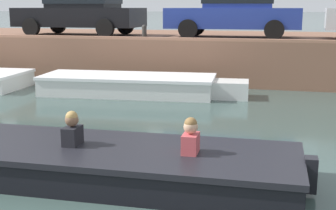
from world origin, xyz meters
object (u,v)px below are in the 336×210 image
Objects in this scene: boat_moored_central_white at (136,85)px; mooring_bollard_mid at (144,31)px; car_left_inner_blue at (235,11)px; car_leftmost_black at (81,11)px; motorboat_passing at (107,163)px.

mooring_bollard_mid reaches higher than boat_moored_central_white.
car_left_inner_blue is at bearing 56.53° from boat_moored_central_white.
car_leftmost_black reaches higher than boat_moored_central_white.
boat_moored_central_white is at bearing -79.87° from mooring_bollard_mid.
boat_moored_central_white is 12.74× the size of mooring_bollard_mid.
mooring_bollard_mid is at bearing -149.82° from car_left_inner_blue.
mooring_bollard_mid reaches higher than motorboat_passing.
motorboat_passing is 1.34× the size of car_leftmost_black.
car_leftmost_black is at bearing 132.45° from boat_moored_central_white.
car_leftmost_black is (-4.68, 9.55, 1.97)m from motorboat_passing.
motorboat_passing is at bearing -75.58° from boat_moored_central_white.
mooring_bollard_mid is at bearing -28.44° from car_leftmost_black.
car_left_inner_blue is (2.24, 3.39, 1.95)m from boat_moored_central_white.
car_leftmost_black is (-3.10, 3.39, 1.95)m from boat_moored_central_white.
car_left_inner_blue is (5.34, 0.00, -0.00)m from car_leftmost_black.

